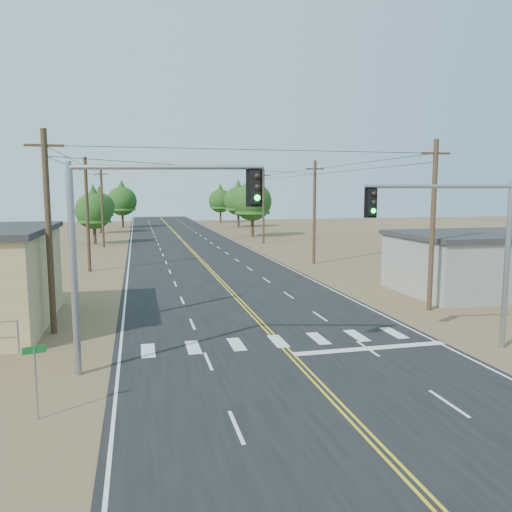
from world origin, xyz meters
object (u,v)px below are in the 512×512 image
object	(u,v)px
signal_mast_left	(129,232)
signal_mast_right	(467,237)
street_sign	(35,371)
building_right	(505,263)

from	to	relation	value
signal_mast_left	signal_mast_right	size ratio (longest dim) A/B	1.09
signal_mast_left	street_sign	size ratio (longest dim) A/B	3.48
building_right	street_sign	bearing A→B (deg)	-153.82
signal_mast_right	street_sign	bearing A→B (deg)	-163.33
signal_mast_left	street_sign	bearing A→B (deg)	-117.61
signal_mast_left	signal_mast_right	bearing A→B (deg)	13.21
building_right	signal_mast_right	xyz separation A→B (m)	(-11.36, -11.00, 3.07)
building_right	signal_mast_right	size ratio (longest dim) A/B	2.02
street_sign	building_right	bearing A→B (deg)	12.53
signal_mast_left	building_right	bearing A→B (deg)	36.90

